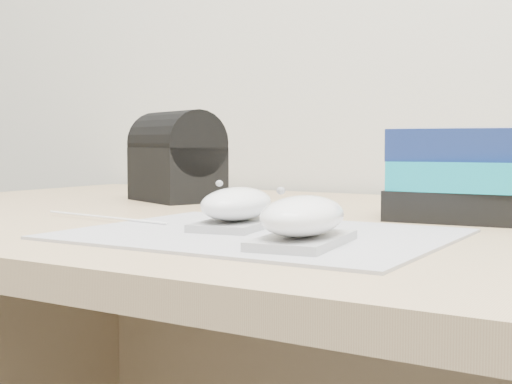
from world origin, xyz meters
The scene contains 6 objects.
mousepad centered at (-0.07, 1.40, 0.73)m, with size 0.36×0.28×0.00m, color gray.
mouse_rear centered at (-0.11, 1.42, 0.75)m, with size 0.08×0.13×0.05m.
mouse_front centered at (0.00, 1.35, 0.75)m, with size 0.08×0.13×0.05m.
usb_cable centered at (-0.30, 1.42, 0.73)m, with size 0.00×0.00×0.21m, color white.
book_stack centered at (0.08, 1.67, 0.78)m, with size 0.23×0.19×0.11m.
pouch centered at (-0.40, 1.69, 0.80)m, with size 0.17×0.15×0.14m.
Camera 1 is at (0.29, 0.81, 0.82)m, focal length 50.00 mm.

